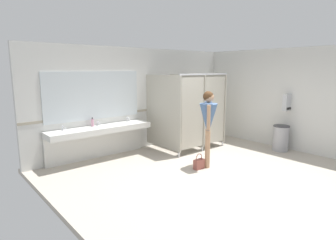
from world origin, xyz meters
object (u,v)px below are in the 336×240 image
at_px(paper_towel_dispenser_upper, 288,102).
at_px(trash_bin, 281,138).
at_px(handbag, 199,164).
at_px(soap_dispenser, 92,123).
at_px(person_standing, 208,119).

relative_size(paper_towel_dispenser_upper, trash_bin, 0.64).
bearing_deg(trash_bin, paper_towel_dispenser_upper, -0.11).
bearing_deg(trash_bin, handbag, 171.33).
height_order(paper_towel_dispenser_upper, soap_dispenser, paper_towel_dispenser_upper).
relative_size(paper_towel_dispenser_upper, person_standing, 0.26).
bearing_deg(person_standing, trash_bin, -9.70).
xyz_separation_m(paper_towel_dispenser_upper, soap_dispenser, (-4.45, 2.59, -0.39)).
bearing_deg(person_standing, soap_dispenser, 128.65).
bearing_deg(person_standing, paper_towel_dispenser_upper, -8.87).
height_order(paper_towel_dispenser_upper, trash_bin, paper_towel_dispenser_upper).
distance_m(paper_towel_dispenser_upper, handbag, 3.25).
bearing_deg(handbag, soap_dispenser, 123.89).
xyz_separation_m(paper_towel_dispenser_upper, person_standing, (-2.72, 0.42, -0.21)).
relative_size(paper_towel_dispenser_upper, soap_dispenser, 2.04).
bearing_deg(paper_towel_dispenser_upper, person_standing, 171.13).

